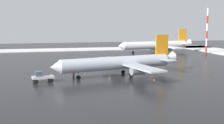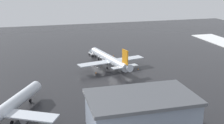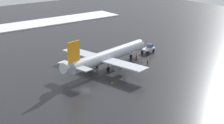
# 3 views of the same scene
# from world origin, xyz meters

# --- Properties ---
(ground_plane) EXTENTS (240.00, 240.00, 0.00)m
(ground_plane) POSITION_xyz_m (0.00, 0.00, 0.00)
(ground_plane) COLOR #232326
(airplane_far_rear) EXTENTS (27.72, 33.10, 9.91)m
(airplane_far_rear) POSITION_xyz_m (-4.94, 10.42, 3.27)
(airplane_far_rear) COLOR silver
(airplane_far_rear) RESTS_ON ground_plane
(airplane_parked_starboard) EXTENTS (26.57, 31.14, 10.07)m
(airplane_parked_starboard) POSITION_xyz_m (-40.67, -25.10, 3.33)
(airplane_parked_starboard) COLOR silver
(airplane_parked_starboard) RESTS_ON ground_plane
(pushback_tug) EXTENTS (3.02, 4.93, 2.50)m
(pushback_tug) POSITION_xyz_m (-8.35, 28.90, 1.28)
(pushback_tug) COLOR silver
(pushback_tug) RESTS_ON ground_plane
(ground_crew_beside_wing) EXTENTS (0.36, 0.36, 1.71)m
(ground_crew_beside_wing) POSITION_xyz_m (-0.36, 21.19, 0.97)
(ground_crew_beside_wing) COLOR black
(ground_crew_beside_wing) RESTS_ON ground_plane
(ground_crew_near_tug) EXTENTS (0.36, 0.36, 1.71)m
(ground_crew_near_tug) POSITION_xyz_m (-5.96, 21.82, 0.97)
(ground_crew_near_tug) COLOR black
(ground_crew_near_tug) RESTS_ON ground_plane
(cargo_hangar) EXTENTS (25.17, 15.28, 8.80)m
(cargo_hangar) POSITION_xyz_m (-10.13, -38.31, 4.44)
(cargo_hangar) COLOR slate
(cargo_hangar) RESTS_ON ground_plane
(traffic_cone_near_nose) EXTENTS (0.36, 0.36, 0.55)m
(traffic_cone_near_nose) POSITION_xyz_m (5.13, 4.42, 0.28)
(traffic_cone_near_nose) COLOR orange
(traffic_cone_near_nose) RESTS_ON ground_plane
(traffic_cone_mid_line) EXTENTS (0.36, 0.36, 0.55)m
(traffic_cone_mid_line) POSITION_xyz_m (-11.88, 4.23, 0.28)
(traffic_cone_mid_line) COLOR orange
(traffic_cone_mid_line) RESTS_ON ground_plane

